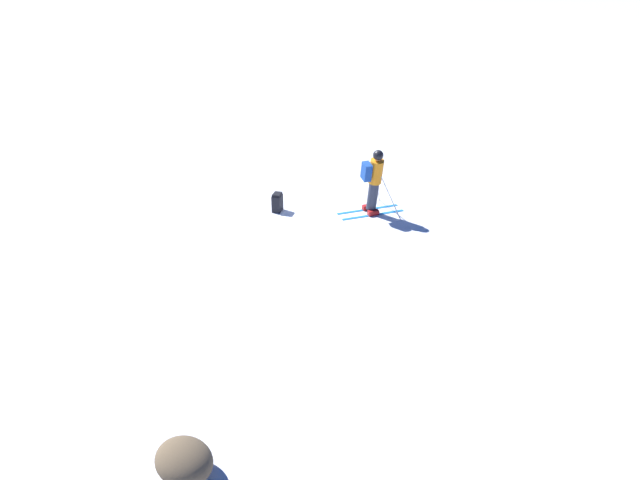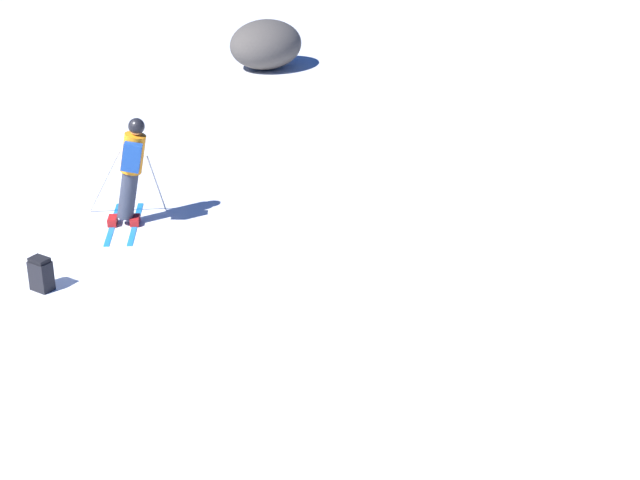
# 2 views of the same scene
# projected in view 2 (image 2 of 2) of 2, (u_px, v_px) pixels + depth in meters

# --- Properties ---
(ground_plane) EXTENTS (300.00, 300.00, 0.00)m
(ground_plane) POSITION_uv_depth(u_px,v_px,m) (57.00, 243.00, 16.65)
(ground_plane) COLOR white
(skier) EXTENTS (1.51, 1.66, 1.82)m
(skier) POSITION_uv_depth(u_px,v_px,m) (131.00, 167.00, 16.85)
(skier) COLOR #1E7AC6
(skier) RESTS_ON ground
(spare_backpack) EXTENTS (0.31, 0.36, 0.50)m
(spare_backpack) POSITION_uv_depth(u_px,v_px,m) (41.00, 274.00, 15.12)
(spare_backpack) COLOR black
(spare_backpack) RESTS_ON ground
(exposed_boulder_0) EXTENTS (1.79, 1.52, 1.16)m
(exposed_boulder_0) POSITION_uv_depth(u_px,v_px,m) (266.00, 44.00, 25.39)
(exposed_boulder_0) COLOR #4C4742
(exposed_boulder_0) RESTS_ON ground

